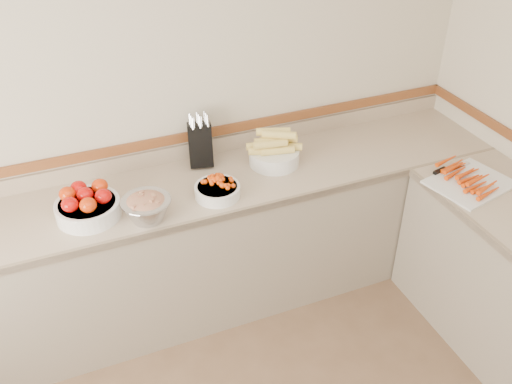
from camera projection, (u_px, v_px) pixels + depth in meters
name	position (u px, v px, depth m)	size (l,w,h in m)	color
back_wall	(156.00, 103.00, 3.26)	(4.00, 4.00, 0.00)	beige
counter_back	(183.00, 250.00, 3.49)	(4.00, 0.65, 1.08)	tan
knife_block	(200.00, 144.00, 3.40)	(0.18, 0.20, 0.34)	black
tomato_bowl	(87.00, 205.00, 3.00)	(0.34, 0.34, 0.17)	white
cherry_tomato_bowl	(217.00, 189.00, 3.17)	(0.26, 0.26, 0.14)	white
corn_bowl	(274.00, 152.00, 3.44)	(0.34, 0.31, 0.23)	white
rhubarb_bowl	(147.00, 207.00, 2.97)	(0.27, 0.27, 0.15)	#B2B2BA
cutting_board	(469.00, 180.00, 3.29)	(0.52, 0.46, 0.06)	white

